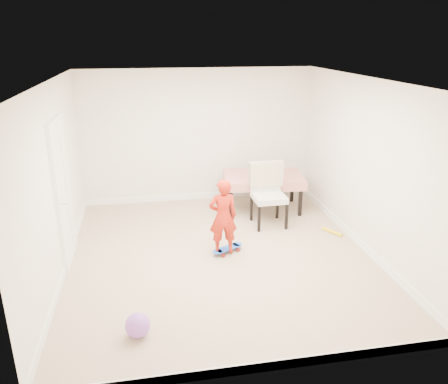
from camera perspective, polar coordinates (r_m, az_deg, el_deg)
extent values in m
plane|color=tan|center=(6.73, -0.54, -8.25)|extent=(5.00, 5.00, 0.00)
cube|color=white|center=(5.97, -0.62, 14.16)|extent=(4.50, 5.00, 0.04)
cube|color=silver|center=(8.60, -3.40, 7.23)|extent=(4.50, 0.04, 2.60)
cube|color=silver|center=(3.99, 5.55, -8.21)|extent=(4.50, 0.04, 2.60)
cube|color=silver|center=(6.27, -21.10, 1.11)|extent=(0.04, 5.00, 2.60)
cube|color=silver|center=(6.95, 17.90, 3.23)|extent=(0.04, 5.00, 2.60)
cube|color=white|center=(6.63, -20.31, -0.32)|extent=(0.11, 0.94, 2.11)
cube|color=white|center=(8.96, -3.25, -0.51)|extent=(4.50, 0.02, 0.12)
cube|color=white|center=(4.69, 5.05, -21.77)|extent=(4.50, 0.02, 0.12)
cube|color=white|center=(6.75, -19.88, -8.92)|extent=(0.02, 5.00, 0.12)
cube|color=white|center=(7.38, 16.96, -6.02)|extent=(0.02, 5.00, 0.12)
imported|color=red|center=(6.51, -0.13, -3.53)|extent=(0.43, 0.28, 1.17)
sphere|color=#9553C8|center=(5.14, -11.23, -16.73)|extent=(0.28, 0.28, 0.28)
cylinder|color=yellow|center=(7.65, 13.91, -5.04)|extent=(0.25, 0.38, 0.06)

